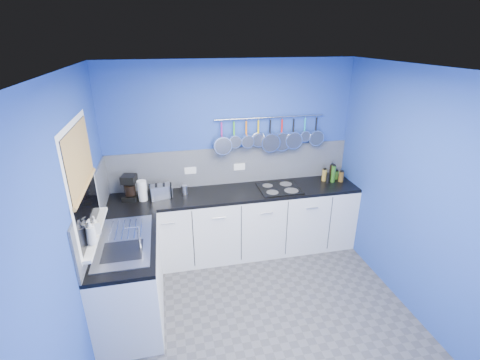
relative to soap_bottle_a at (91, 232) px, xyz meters
name	(u,v)px	position (x,y,z in m)	size (l,w,h in m)	color
floor	(259,315)	(1.53, -0.07, -1.18)	(3.20, 3.00, 0.02)	#47474C
ceiling	(266,68)	(1.53, -0.07, 1.34)	(3.20, 3.00, 0.02)	white
wall_back	(231,158)	(1.53, 1.44, 0.08)	(3.20, 0.02, 2.50)	#23419A
wall_front	(339,338)	(1.53, -1.58, 0.08)	(3.20, 0.02, 2.50)	#23419A
wall_left	(77,229)	(-0.08, -0.07, 0.08)	(0.02, 3.00, 2.50)	#23419A
wall_right	(414,194)	(3.14, -0.07, 0.08)	(0.02, 3.00, 2.50)	#23419A
backsplash_back	(232,166)	(1.53, 1.42, -0.02)	(3.20, 0.02, 0.50)	gray
backsplash_left	(94,207)	(-0.06, 0.53, -0.02)	(0.02, 1.80, 0.50)	gray
cabinet_run_back	(236,224)	(1.53, 1.13, -0.74)	(3.20, 0.60, 0.86)	silver
worktop_back	(236,193)	(1.53, 1.13, -0.29)	(3.20, 0.60, 0.04)	black
cabinet_run_left	(130,280)	(0.23, 0.23, -0.74)	(0.60, 1.20, 0.86)	silver
worktop_left	(125,243)	(0.23, 0.23, -0.29)	(0.60, 1.20, 0.04)	black
window_frame	(83,182)	(-0.05, 0.23, 0.38)	(0.01, 1.00, 1.10)	white
window_glass	(83,182)	(-0.04, 0.23, 0.38)	(0.01, 0.90, 1.00)	black
bamboo_blind	(80,158)	(-0.03, 0.23, 0.61)	(0.01, 0.90, 0.55)	tan
window_sill	(95,232)	(-0.02, 0.23, -0.13)	(0.10, 0.98, 0.03)	white
sink_unit	(124,241)	(0.23, 0.23, -0.27)	(0.50, 0.95, 0.01)	silver
mixer_tap	(139,238)	(0.39, 0.05, -0.14)	(0.12, 0.08, 0.26)	silver
socket_left	(190,171)	(0.98, 1.40, -0.04)	(0.15, 0.01, 0.09)	white
socket_right	(239,167)	(1.63, 1.40, -0.04)	(0.15, 0.01, 0.09)	white
pot_rail	(270,117)	(2.03, 1.38, 0.61)	(0.02, 0.02, 1.45)	silver
soap_bottle_a	(91,232)	(0.00, 0.00, 0.00)	(0.09, 0.09, 0.24)	white
soap_bottle_b	(95,225)	(0.00, 0.19, -0.03)	(0.08, 0.08, 0.17)	white
paper_towel	(142,191)	(0.38, 1.13, -0.14)	(0.11, 0.11, 0.25)	white
coffee_maker	(130,188)	(0.23, 1.18, -0.12)	(0.17, 0.19, 0.31)	black
toaster	(161,191)	(0.59, 1.15, -0.19)	(0.26, 0.15, 0.16)	silver
canister	(184,190)	(0.88, 1.20, -0.21)	(0.08, 0.08, 0.12)	silver
hob	(279,189)	(2.09, 1.09, -0.26)	(0.52, 0.46, 0.01)	black
pan_0	(222,137)	(1.40, 1.37, 0.40)	(0.24, 0.12, 0.43)	silver
pan_1	(234,133)	(1.55, 1.37, 0.43)	(0.17, 0.09, 0.36)	silver
pan_2	(246,133)	(1.71, 1.37, 0.43)	(0.17, 0.12, 0.36)	silver
pan_3	(258,133)	(1.87, 1.37, 0.42)	(0.19, 0.06, 0.38)	silver
pan_4	(270,135)	(2.03, 1.37, 0.39)	(0.26, 0.09, 0.45)	silver
pan_5	(282,134)	(2.19, 1.37, 0.39)	(0.26, 0.07, 0.45)	silver
pan_6	(293,133)	(2.35, 1.37, 0.40)	(0.24, 0.08, 0.43)	silver
pan_7	(305,129)	(2.51, 1.37, 0.44)	(0.15, 0.07, 0.34)	silver
pan_8	(316,130)	(2.67, 1.37, 0.41)	(0.21, 0.08, 0.40)	silver
condiment_0	(336,175)	(2.97, 1.26, -0.21)	(0.07, 0.07, 0.11)	#3F721E
condiment_1	(332,172)	(2.90, 1.25, -0.16)	(0.07, 0.07, 0.21)	black
condiment_2	(324,175)	(2.78, 1.23, -0.19)	(0.06, 0.06, 0.16)	olive
condiment_3	(341,177)	(2.99, 1.15, -0.20)	(0.07, 0.07, 0.14)	brown
condiment_4	(333,174)	(2.88, 1.16, -0.15)	(0.06, 0.06, 0.23)	#265919
condiment_5	(328,178)	(2.81, 1.16, -0.21)	(0.05, 0.05, 0.12)	black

